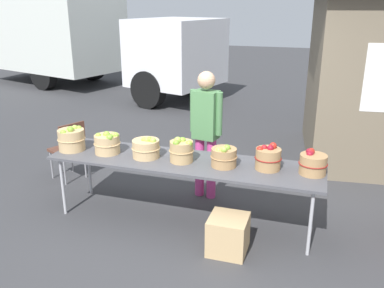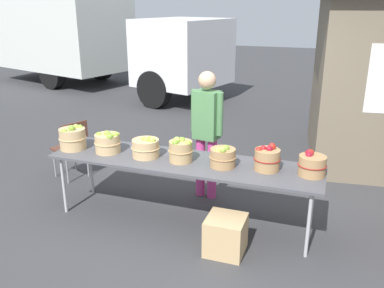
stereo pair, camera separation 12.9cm
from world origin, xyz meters
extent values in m
plane|color=#38383A|center=(0.00, 0.00, 0.00)|extent=(40.00, 40.00, 0.00)
cube|color=#4C4C51|center=(0.00, 0.00, 0.73)|extent=(3.10, 0.76, 0.03)
cylinder|color=#B2B2B7|center=(-1.43, -0.30, 0.36)|extent=(0.04, 0.04, 0.72)
cylinder|color=#B2B2B7|center=(1.43, -0.30, 0.36)|extent=(0.04, 0.04, 0.72)
cylinder|color=#B2B2B7|center=(-1.43, 0.30, 0.36)|extent=(0.04, 0.04, 0.72)
cylinder|color=#B2B2B7|center=(1.43, 0.30, 0.36)|extent=(0.04, 0.04, 0.72)
cylinder|color=tan|center=(-1.40, -0.07, 0.88)|extent=(0.31, 0.31, 0.25)
torus|color=tan|center=(-1.40, -0.07, 0.89)|extent=(0.33, 0.33, 0.01)
sphere|color=#7AA833|center=(-1.37, -0.12, 1.03)|extent=(0.07, 0.07, 0.07)
sphere|color=#7AA833|center=(-1.40, -0.07, 1.00)|extent=(0.07, 0.07, 0.07)
sphere|color=#9EC647|center=(-1.40, -0.07, 1.01)|extent=(0.07, 0.07, 0.07)
sphere|color=#9EC647|center=(-1.39, 0.01, 1.01)|extent=(0.07, 0.07, 0.07)
sphere|color=#8CB738|center=(-1.35, 0.03, 1.00)|extent=(0.07, 0.07, 0.07)
sphere|color=#8CB738|center=(-1.43, -0.18, 1.00)|extent=(0.07, 0.07, 0.07)
sphere|color=#7AA833|center=(-1.43, -0.05, 1.00)|extent=(0.07, 0.07, 0.07)
cylinder|color=tan|center=(-0.94, -0.03, 0.86)|extent=(0.30, 0.30, 0.22)
torus|color=tan|center=(-0.94, -0.03, 0.87)|extent=(0.32, 0.32, 0.01)
sphere|color=#7AA833|center=(-0.86, -0.11, 0.97)|extent=(0.08, 0.08, 0.08)
sphere|color=#8CB738|center=(-1.03, -0.07, 0.97)|extent=(0.07, 0.07, 0.07)
sphere|color=#8CB738|center=(-0.95, -0.03, 0.98)|extent=(0.08, 0.08, 0.08)
sphere|color=#9EC647|center=(-0.85, -0.03, 0.99)|extent=(0.07, 0.07, 0.07)
sphere|color=#8CB738|center=(-0.83, -0.02, 0.98)|extent=(0.07, 0.07, 0.07)
cylinder|color=tan|center=(-0.45, -0.02, 0.85)|extent=(0.31, 0.31, 0.21)
torus|color=tan|center=(-0.45, -0.02, 0.86)|extent=(0.33, 0.33, 0.01)
sphere|color=#9EC647|center=(-0.35, -0.04, 0.97)|extent=(0.07, 0.07, 0.07)
sphere|color=#8CB738|center=(-0.47, -0.03, 0.96)|extent=(0.06, 0.06, 0.06)
sphere|color=#9EC647|center=(-0.43, -0.04, 0.96)|extent=(0.06, 0.06, 0.06)
sphere|color=#7AA833|center=(-0.40, -0.03, 0.97)|extent=(0.07, 0.07, 0.07)
sphere|color=#8CB738|center=(-0.45, -0.02, 0.95)|extent=(0.07, 0.07, 0.07)
cylinder|color=tan|center=(-0.02, -0.03, 0.87)|extent=(0.26, 0.26, 0.24)
torus|color=tan|center=(-0.02, -0.03, 0.88)|extent=(0.28, 0.28, 0.01)
sphere|color=#8CB738|center=(-0.02, 0.00, 0.99)|extent=(0.08, 0.08, 0.08)
sphere|color=#7AA833|center=(-0.05, -0.12, 0.99)|extent=(0.07, 0.07, 0.07)
sphere|color=#8CB738|center=(-0.02, 0.04, 0.98)|extent=(0.07, 0.07, 0.07)
sphere|color=#9EC647|center=(-0.05, -0.05, 1.00)|extent=(0.08, 0.08, 0.08)
sphere|color=#8CB738|center=(0.08, -0.05, 0.98)|extent=(0.08, 0.08, 0.08)
sphere|color=#8CB738|center=(-0.02, -0.01, 0.97)|extent=(0.08, 0.08, 0.08)
cylinder|color=#A87F51|center=(0.47, -0.02, 0.85)|extent=(0.27, 0.27, 0.20)
torus|color=#A87F51|center=(0.47, -0.02, 0.86)|extent=(0.29, 0.29, 0.01)
sphere|color=#7AA833|center=(0.50, -0.02, 0.96)|extent=(0.08, 0.08, 0.08)
sphere|color=#9EC647|center=(0.46, -0.07, 0.95)|extent=(0.07, 0.07, 0.07)
sphere|color=#9EC647|center=(0.49, -0.12, 0.98)|extent=(0.07, 0.07, 0.07)
sphere|color=#9EC647|center=(0.42, -0.08, 0.94)|extent=(0.08, 0.08, 0.08)
cylinder|color=#A87F51|center=(0.93, 0.04, 0.86)|extent=(0.27, 0.27, 0.23)
torus|color=maroon|center=(0.93, 0.04, 0.88)|extent=(0.29, 0.29, 0.01)
sphere|color=maroon|center=(0.88, 0.06, 0.98)|extent=(0.07, 0.07, 0.07)
sphere|color=#B22319|center=(0.97, 0.09, 1.00)|extent=(0.08, 0.08, 0.08)
sphere|color=#B22319|center=(0.84, 0.01, 0.97)|extent=(0.08, 0.08, 0.08)
sphere|color=maroon|center=(0.95, 0.04, 0.99)|extent=(0.07, 0.07, 0.07)
sphere|color=#B22319|center=(0.95, 0.05, 0.98)|extent=(0.06, 0.06, 0.06)
sphere|color=maroon|center=(0.96, 0.08, 0.99)|extent=(0.07, 0.07, 0.07)
cylinder|color=#A87F51|center=(1.40, 0.05, 0.85)|extent=(0.28, 0.28, 0.21)
torus|color=maroon|center=(1.40, 0.05, 0.87)|extent=(0.30, 0.30, 0.01)
sphere|color=maroon|center=(1.36, 0.08, 0.97)|extent=(0.07, 0.07, 0.07)
sphere|color=maroon|center=(1.35, 0.06, 0.96)|extent=(0.07, 0.07, 0.07)
sphere|color=maroon|center=(1.35, 0.12, 0.97)|extent=(0.07, 0.07, 0.07)
sphere|color=#B22319|center=(1.37, 0.11, 0.98)|extent=(0.07, 0.07, 0.07)
cylinder|color=#CC3F8C|center=(0.14, 0.67, 0.40)|extent=(0.12, 0.12, 0.81)
cylinder|color=#CC3F8C|center=(-0.02, 0.70, 0.40)|extent=(0.12, 0.12, 0.81)
cube|color=#4C7F4C|center=(0.06, 0.69, 1.11)|extent=(0.34, 0.27, 0.61)
sphere|color=tan|center=(0.06, 0.69, 1.55)|extent=(0.22, 0.22, 0.22)
cylinder|color=#4C7F4C|center=(0.23, 0.66, 1.15)|extent=(0.08, 0.08, 0.54)
cylinder|color=#4C7F4C|center=(-0.11, 0.72, 1.15)|extent=(0.08, 0.08, 0.54)
cube|color=silver|center=(-6.64, 7.07, 1.60)|extent=(4.65, 3.30, 2.30)
cube|color=silver|center=(-2.13, 5.74, 1.25)|extent=(2.32, 2.52, 1.60)
cube|color=black|center=(-1.32, 5.50, 1.57)|extent=(0.54, 1.70, 0.80)
cylinder|color=black|center=(-2.02, 6.70, 0.45)|extent=(0.94, 0.52, 0.90)
cylinder|color=black|center=(-2.56, 4.88, 0.45)|extent=(0.94, 0.52, 0.90)
cylinder|color=black|center=(-5.80, 7.81, 0.45)|extent=(0.94, 0.52, 0.90)
cylinder|color=black|center=(-6.34, 5.99, 0.45)|extent=(0.94, 0.52, 0.90)
cube|color=brown|center=(-2.00, 0.65, 0.44)|extent=(0.53, 0.53, 0.04)
cube|color=brown|center=(-1.83, 0.58, 0.66)|extent=(0.19, 0.38, 0.40)
cylinder|color=gray|center=(-2.09, 0.87, 0.21)|extent=(0.02, 0.02, 0.42)
cylinder|color=gray|center=(-2.22, 0.56, 0.21)|extent=(0.02, 0.02, 0.42)
cylinder|color=gray|center=(-1.77, 0.74, 0.21)|extent=(0.02, 0.02, 0.42)
cylinder|color=gray|center=(-1.91, 0.43, 0.21)|extent=(0.02, 0.02, 0.42)
cube|color=tan|center=(0.64, -0.48, 0.19)|extent=(0.39, 0.39, 0.39)
camera|label=1|loc=(1.40, -4.11, 2.46)|focal=38.65mm
camera|label=2|loc=(1.53, -4.07, 2.46)|focal=38.65mm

